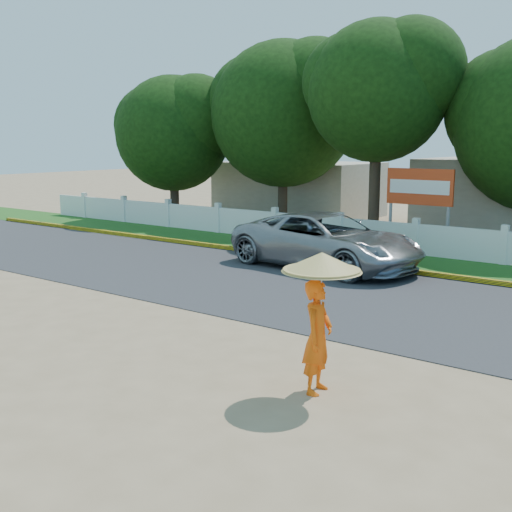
{
  "coord_description": "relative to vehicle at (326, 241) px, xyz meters",
  "views": [
    {
      "loc": [
        8.85,
        -9.71,
        3.96
      ],
      "look_at": [
        0.0,
        2.0,
        1.3
      ],
      "focal_mm": 45.0,
      "sensor_mm": 36.0,
      "label": 1
    }
  ],
  "objects": [
    {
      "name": "billboard",
      "position": [
        0.9,
        4.95,
        1.28
      ],
      "size": [
        2.5,
        0.13,
        2.95
      ],
      "color": "gray",
      "rests_on": "ground"
    },
    {
      "name": "grass_verge",
      "position": [
        1.29,
        2.4,
        -0.85
      ],
      "size": [
        60.0,
        3.5,
        0.03
      ],
      "primitive_type": "cube",
      "color": "#2D601E",
      "rests_on": "ground"
    },
    {
      "name": "ground",
      "position": [
        1.29,
        -7.35,
        -0.86
      ],
      "size": [
        120.0,
        120.0,
        0.0
      ],
      "primitive_type": "plane",
      "color": "#9E8460",
      "rests_on": "ground"
    },
    {
      "name": "fence",
      "position": [
        1.29,
        3.85,
        -0.31
      ],
      "size": [
        40.0,
        0.1,
        1.1
      ],
      "primitive_type": "cube",
      "color": "silver",
      "rests_on": "ground"
    },
    {
      "name": "building_far",
      "position": [
        -8.71,
        11.65,
        0.54
      ],
      "size": [
        8.0,
        5.0,
        2.8
      ],
      "primitive_type": "cube",
      "color": "#B7AD99",
      "rests_on": "ground"
    },
    {
      "name": "vehicle",
      "position": [
        0.0,
        0.0,
        0.0
      ],
      "size": [
        6.54,
        3.64,
        1.73
      ],
      "primitive_type": "imported",
      "rotation": [
        0.0,
        0.0,
        1.44
      ],
      "color": "gray",
      "rests_on": "ground"
    },
    {
      "name": "road",
      "position": [
        1.29,
        -2.85,
        -0.85
      ],
      "size": [
        60.0,
        7.0,
        0.02
      ],
      "primitive_type": "cube",
      "color": "#38383A",
      "rests_on": "ground"
    },
    {
      "name": "curb",
      "position": [
        1.29,
        0.7,
        -0.78
      ],
      "size": [
        40.0,
        0.18,
        0.16
      ],
      "primitive_type": "cube",
      "color": "yellow",
      "rests_on": "ground"
    },
    {
      "name": "monk_with_parasol",
      "position": [
        5.09,
        -8.74,
        0.61
      ],
      "size": [
        1.25,
        1.25,
        2.27
      ],
      "color": "#F2590C",
      "rests_on": "ground"
    }
  ]
}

